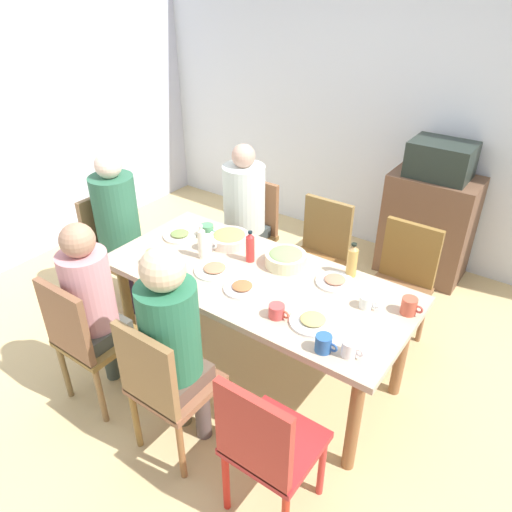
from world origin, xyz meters
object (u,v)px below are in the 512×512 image
cup_7 (153,258)px  bottle_0 (250,247)px  chair_1 (266,445)px  bottle_1 (352,261)px  person_3 (172,336)px  microwave (441,159)px  cup_0 (350,349)px  person_2 (118,219)px  bowl_0 (286,258)px  cup_5 (367,302)px  plate_1 (215,269)px  plate_4 (242,288)px  person_6 (243,207)px  chair_0 (401,280)px  cup_4 (409,306)px  cup_1 (207,231)px  cup_6 (277,311)px  plate_0 (180,235)px  bottle_2 (202,242)px  plate_3 (335,281)px  chair_3 (164,384)px  cup_3 (207,243)px  bowl_1 (229,238)px  side_cabinet (427,226)px  chair_6 (250,229)px  chair_4 (86,336)px  chair_2 (115,245)px  person_4 (92,300)px  dining_table (256,288)px  cup_2 (324,344)px  chair_5 (319,252)px  plate_2 (313,321)px

cup_7 → bottle_0: bearing=39.8°
chair_1 → bottle_1: bottle_1 is taller
person_3 → microwave: 2.60m
cup_0 → cup_7: cup_7 is taller
person_2 → microwave: 2.52m
bowl_0 → cup_5: 0.61m
plate_1 → plate_4: (0.26, -0.06, 0.00)m
bottle_0 → bottle_1: bearing=20.5°
person_2 → bottle_1: (1.70, 0.35, 0.08)m
person_6 → chair_0: bearing=4.0°
person_3 → cup_4: 1.27m
bowl_0 → cup_1: bowl_0 is taller
person_2 → cup_6: (1.56, -0.25, 0.01)m
cup_6 → cup_7: bearing=-179.3°
person_6 → cup_6: bearing=-45.5°
cup_6 → plate_0: bearing=161.4°
plate_1 → bottle_2: 0.21m
cup_0 → cup_5: size_ratio=1.02×
plate_3 → cup_1: bearing=-179.1°
person_2 → cup_5: size_ratio=11.29×
chair_3 → cup_3: (-0.46, 0.89, 0.27)m
bowl_0 → bowl_1: 0.46m
plate_0 → side_cabinet: 2.12m
chair_6 → bowl_0: (0.71, -0.59, 0.27)m
person_3 → cup_4: (0.88, 0.91, 0.01)m
bowl_0 → cup_5: size_ratio=2.33×
chair_4 → bowl_1: 1.10m
cup_0 → microwave: 2.14m
chair_2 → chair_3: (1.33, -0.81, 0.00)m
chair_6 → cup_3: chair_6 is taller
person_4 → bottle_2: bearing=72.6°
bowl_1 → cup_1: cup_1 is taller
cup_6 → person_3: bearing=-123.6°
microwave → person_6: bearing=-135.6°
plate_3 → bottle_0: (-0.56, -0.09, 0.09)m
chair_0 → person_6: (-1.27, -0.09, 0.23)m
chair_1 → cup_6: (-0.32, 0.56, 0.26)m
dining_table → plate_1: (-0.24, -0.10, 0.10)m
plate_3 → cup_2: size_ratio=1.93×
plate_1 → microwave: bearing=69.1°
chair_5 → cup_1: chair_5 is taller
cup_7 → bottle_0: bottle_0 is taller
cup_7 → cup_5: bearing=16.1°
person_2 → person_3: (1.24, -0.72, 0.01)m
bowl_0 → plate_4: bearing=-99.1°
microwave → cup_2: bearing=-85.7°
plate_4 → cup_7: (-0.62, -0.11, 0.03)m
person_4 → cup_2: size_ratio=10.17×
chair_5 → side_cabinet: bearing=64.3°
plate_2 → bowl_0: bearing=136.9°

